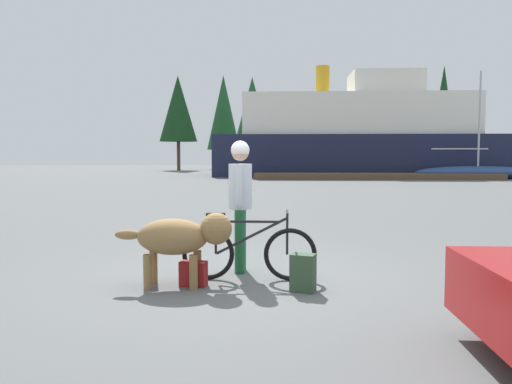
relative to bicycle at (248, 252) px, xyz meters
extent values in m
plane|color=#595B5B|center=(-0.04, 0.10, -0.37)|extent=(160.00, 160.00, 0.00)
torus|color=black|center=(0.54, 0.00, -0.03)|extent=(0.68, 0.06, 0.68)
torus|color=black|center=(-0.51, 0.00, -0.03)|extent=(0.68, 0.06, 0.68)
cube|color=black|center=(0.07, 0.00, 0.39)|extent=(0.68, 0.03, 0.03)
cube|color=black|center=(0.05, 0.00, 0.20)|extent=(0.91, 0.03, 0.49)
cylinder|color=black|center=(-0.41, 0.00, 0.18)|extent=(0.03, 0.03, 0.42)
cylinder|color=black|center=(0.50, 0.00, 0.23)|extent=(0.03, 0.03, 0.52)
cube|color=black|center=(-0.41, 0.00, 0.47)|extent=(0.24, 0.10, 0.06)
cylinder|color=black|center=(0.50, 0.00, 0.51)|extent=(0.03, 0.44, 0.03)
cube|color=slate|center=(-0.53, 0.00, 0.27)|extent=(0.36, 0.14, 0.02)
cylinder|color=#19592D|center=(-0.13, 0.59, 0.06)|extent=(0.14, 0.14, 0.87)
cylinder|color=#19592D|center=(-0.13, 0.37, 0.06)|extent=(0.14, 0.14, 0.87)
cylinder|color=silver|center=(-0.13, 0.48, 0.81)|extent=(0.32, 0.32, 0.62)
cylinder|color=silver|center=(-0.13, 0.70, 0.84)|extent=(0.09, 0.09, 0.54)
cylinder|color=silver|center=(-0.13, 0.26, 0.84)|extent=(0.09, 0.09, 0.54)
sphere|color=tan|center=(-0.13, 0.48, 1.28)|extent=(0.24, 0.24, 0.24)
sphere|color=white|center=(-0.13, 0.48, 1.31)|extent=(0.26, 0.26, 0.26)
ellipsoid|color=olive|center=(-0.90, -0.35, 0.24)|extent=(0.87, 0.52, 0.44)
sphere|color=olive|center=(-0.36, -0.35, 0.35)|extent=(0.39, 0.39, 0.39)
ellipsoid|color=olive|center=(-1.45, -0.35, 0.26)|extent=(0.32, 0.12, 0.12)
cylinder|color=olive|center=(-0.62, -0.21, -0.16)|extent=(0.10, 0.10, 0.42)
cylinder|color=olive|center=(-0.62, -0.49, -0.16)|extent=(0.10, 0.10, 0.42)
cylinder|color=olive|center=(-1.17, -0.21, -0.16)|extent=(0.10, 0.10, 0.42)
cylinder|color=olive|center=(-1.17, -0.49, -0.16)|extent=(0.10, 0.10, 0.42)
cube|color=#334C33|center=(0.69, -0.50, -0.15)|extent=(0.33, 0.27, 0.44)
cube|color=maroon|center=(-0.65, -0.32, -0.22)|extent=(0.34, 0.23, 0.30)
cube|color=brown|center=(6.97, 28.85, -0.17)|extent=(16.73, 2.90, 0.40)
cube|color=#191E38|center=(6.47, 34.90, 1.24)|extent=(22.40, 7.77, 3.22)
cube|color=silver|center=(6.47, 34.90, 4.45)|extent=(17.92, 6.53, 3.20)
cube|color=silver|center=(8.71, 34.90, 6.95)|extent=(5.38, 4.66, 1.80)
cylinder|color=#BF8C19|center=(3.79, 34.90, 7.25)|extent=(1.10, 1.10, 2.40)
ellipsoid|color=navy|center=(14.27, 29.68, 0.08)|extent=(8.68, 2.43, 0.90)
cylinder|color=#B2B2B7|center=(14.27, 29.68, 3.82)|extent=(0.14, 0.14, 6.59)
cylinder|color=#B2B2B7|center=(12.96, 29.68, 1.73)|extent=(3.90, 0.10, 0.10)
cylinder|color=#4C331E|center=(-11.07, 49.91, 1.25)|extent=(0.39, 0.39, 3.24)
cone|color=#143819|center=(-11.07, 49.91, 6.53)|extent=(4.22, 4.22, 7.32)
cylinder|color=#4C331E|center=(-2.78, 50.48, 0.86)|extent=(0.39, 0.39, 2.47)
cone|color=#1E4C28|center=(-2.78, 50.48, 6.08)|extent=(4.34, 4.34, 7.96)
cylinder|color=#4C331E|center=(17.99, 49.46, 0.70)|extent=(0.44, 0.44, 2.15)
cone|color=#143819|center=(17.99, 49.46, 6.38)|extent=(2.83, 2.83, 9.20)
cylinder|color=#4C331E|center=(-6.60, 55.47, 0.83)|extent=(0.34, 0.34, 2.40)
cone|color=#1E4C28|center=(-6.60, 55.47, 6.54)|extent=(4.05, 4.05, 9.04)
camera|label=1|loc=(0.42, -6.37, 1.22)|focal=35.33mm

